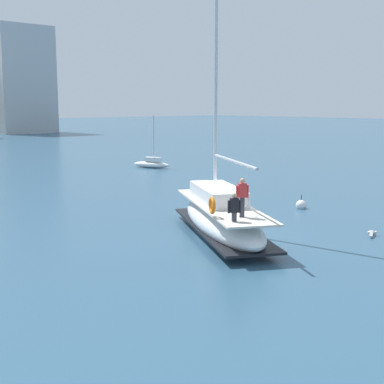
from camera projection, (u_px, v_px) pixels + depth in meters
ground_plane at (237, 235)px, 24.91m from camera, size 400.00×400.00×0.00m
main_sailboat at (221, 216)px, 24.55m from camera, size 6.84×9.53×12.62m
moored_cutter_left at (152, 163)px, 51.09m from camera, size 2.21×3.89×4.92m
seagull at (372, 232)px, 24.72m from camera, size 1.18×0.68×0.18m
mooring_buoy at (301, 205)px, 31.19m from camera, size 0.62×0.62×0.91m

